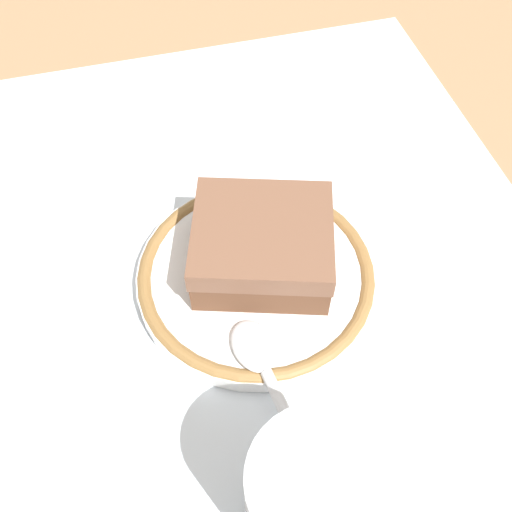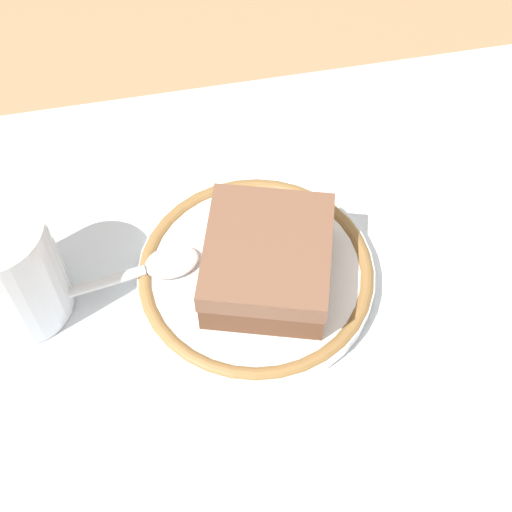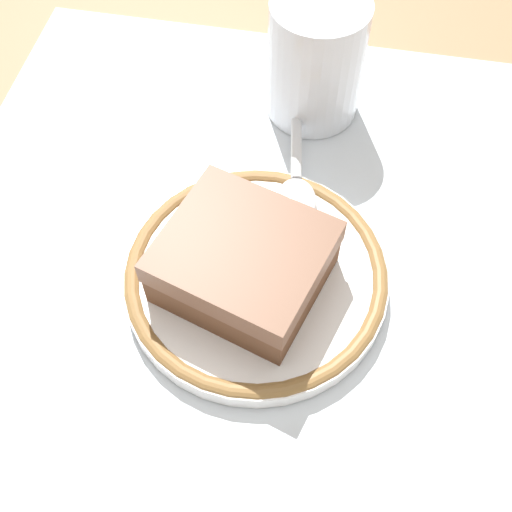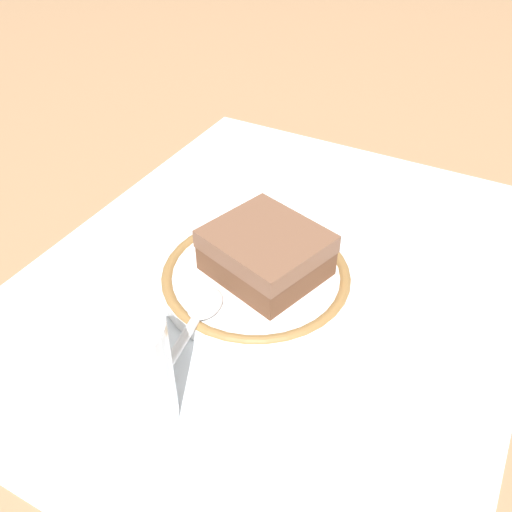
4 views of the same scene
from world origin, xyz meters
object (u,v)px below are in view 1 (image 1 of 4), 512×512
Objects in this scene: plate at (256,276)px; cup at (314,507)px; spoon at (271,382)px; cake_slice at (262,245)px.

cup is (0.17, -0.01, 0.03)m from plate.
plate is at bearing 171.34° from spoon.
cup is at bearing -0.27° from spoon.
cake_slice reaches higher than plate.
cup is (0.17, -0.02, 0.01)m from cake_slice.
plate is 1.48× the size of cake_slice.
cake_slice is (-0.01, 0.01, 0.03)m from plate.
spoon reaches higher than plate.
cake_slice is 1.24× the size of cup.
spoon is at bearing -11.86° from cake_slice.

